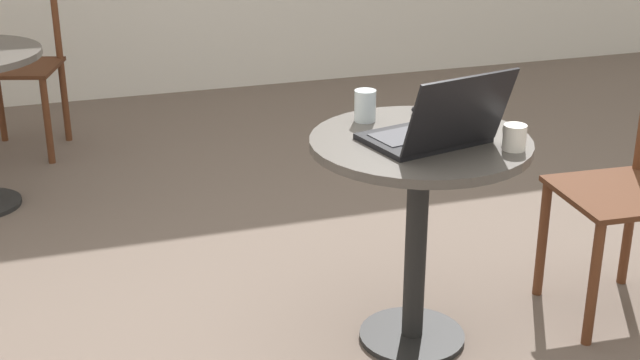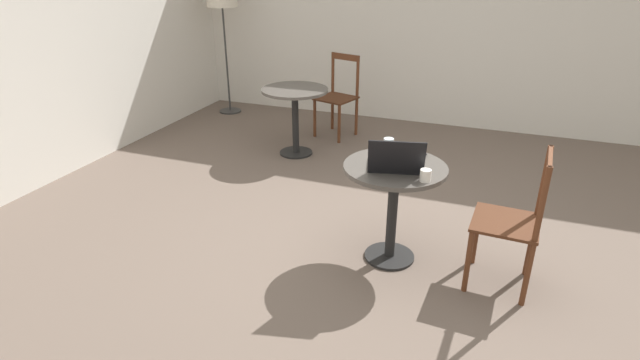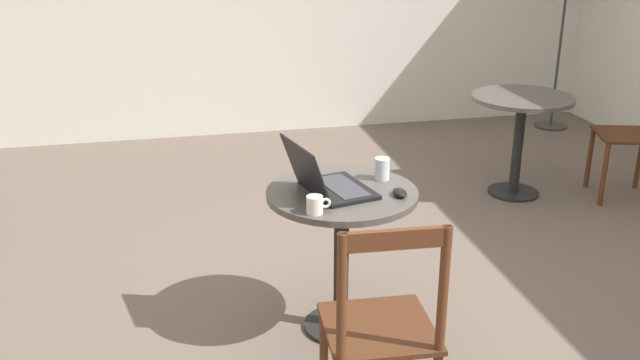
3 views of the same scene
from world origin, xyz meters
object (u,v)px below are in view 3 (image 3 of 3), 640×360
Objects in this scene: cafe_table_mid at (521,118)px; laptop at (328,182)px; mouse at (400,193)px; chair_mid_right at (634,134)px; mug at (315,205)px; chair_near_front at (381,333)px; cafe_table_near at (342,223)px; drinking_glass at (382,169)px.

cafe_table_mid is 2.28m from laptop.
cafe_table_mid is at bearing 47.74° from mouse.
chair_mid_right is (0.75, -0.23, -0.10)m from cafe_table_mid.
chair_mid_right is 8.96× the size of mug.
mug reaches higher than cafe_table_mid.
chair_near_front reaches higher than cafe_table_mid.
drinking_glass is at bearing 24.91° from cafe_table_near.
laptop is (-1.73, -1.46, 0.21)m from cafe_table_mid.
cafe_table_near is 0.76× the size of chair_near_front.
cafe_table_mid is at bearing 40.12° from laptop.
chair_mid_right is 2.23× the size of laptop.
mug is at bearing -140.21° from drinking_glass.
cafe_table_near is at bearing 86.62° from chair_near_front.
chair_mid_right is 2.57m from mouse.
mouse is at bearing 66.92° from chair_near_front.
laptop reaches higher than drinking_glass.
mug is 0.52m from drinking_glass.
drinking_glass is (-2.19, -1.11, 0.31)m from chair_mid_right.
mug is at bearing -165.44° from mouse.
cafe_table_mid is 2.81m from chair_near_front.
chair_near_front is at bearing -77.02° from mug.
chair_mid_right is 9.04× the size of drinking_glass.
mug is at bearing -116.05° from laptop.
drinking_glass is at bearing 21.69° from laptop.
drinking_glass is (0.40, 0.33, 0.01)m from mug.
chair_mid_right reaches higher than cafe_table_near.
chair_near_front is 0.65m from mug.
cafe_table_near is 0.79m from chair_near_front.
mouse is 0.95× the size of drinking_glass.
mouse is at bearing -148.46° from chair_mid_right.
drinking_glass is at bearing 39.79° from mug.
mug is (-2.59, -1.44, 0.30)m from chair_mid_right.
cafe_table_mid is 1.98m from drinking_glass.
mug is (-0.13, 0.56, 0.30)m from chair_near_front.
mug is (-1.84, -1.68, 0.20)m from cafe_table_mid.
cafe_table_near is at bearing -155.09° from drinking_glass.
chair_mid_right is (2.46, 2.00, 0.00)m from chair_near_front.
cafe_table_mid is 2.50m from mug.
chair_near_front is at bearing -93.38° from cafe_table_near.
chair_near_front is at bearing -106.83° from drinking_glass.
chair_near_front reaches higher than mug.
chair_near_front reaches higher than mouse.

